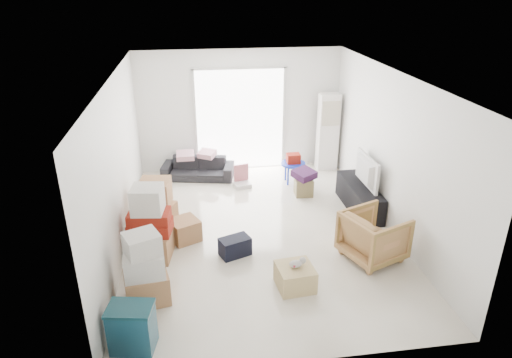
{
  "coord_description": "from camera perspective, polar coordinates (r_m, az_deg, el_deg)",
  "views": [
    {
      "loc": [
        -1.06,
        -6.85,
        4.06
      ],
      "look_at": [
        -0.04,
        0.2,
        0.91
      ],
      "focal_mm": 32.0,
      "sensor_mm": 36.0,
      "label": 1
    }
  ],
  "objects": [
    {
      "name": "loose_box",
      "position": [
        7.79,
        -8.91,
        -6.3
      ],
      "size": [
        0.59,
        0.59,
        0.37
      ],
      "primitive_type": "cube",
      "rotation": [
        0.0,
        0.0,
        0.44
      ],
      "color": "#A37349",
      "rests_on": "room_shell"
    },
    {
      "name": "pillow_right",
      "position": [
        9.98,
        -6.18,
        3.86
      ],
      "size": [
        0.48,
        0.46,
        0.13
      ],
      "primitive_type": "cube",
      "rotation": [
        0.0,
        0.0,
        -0.54
      ],
      "color": "#C8929F",
      "rests_on": "sofa"
    },
    {
      "name": "duffel_bag",
      "position": [
        7.32,
        -2.65,
        -8.44
      ],
      "size": [
        0.54,
        0.43,
        0.3
      ],
      "primitive_type": "cube",
      "rotation": [
        0.0,
        0.0,
        0.37
      ],
      "color": "black",
      "rests_on": "room_shell"
    },
    {
      "name": "pillow_left",
      "position": [
        9.95,
        -8.86,
        3.64
      ],
      "size": [
        0.42,
        0.34,
        0.13
      ],
      "primitive_type": "cube",
      "rotation": [
        0.0,
        0.0,
        -0.01
      ],
      "color": "#C8929F",
      "rests_on": "sofa"
    },
    {
      "name": "armchair",
      "position": [
        7.34,
        14.52,
        -6.66
      ],
      "size": [
        1.03,
        1.06,
        0.86
      ],
      "primitive_type": "imported",
      "rotation": [
        0.0,
        0.0,
        1.95
      ],
      "color": "tan",
      "rests_on": "room_shell"
    },
    {
      "name": "ac_tower",
      "position": [
        10.46,
        8.96,
        5.81
      ],
      "size": [
        0.45,
        0.3,
        1.75
      ],
      "primitive_type": "cube",
      "color": "white",
      "rests_on": "room_shell"
    },
    {
      "name": "box_stack_c",
      "position": [
        8.17,
        -12.35,
        -3.13
      ],
      "size": [
        0.74,
        0.69,
        0.89
      ],
      "rotation": [
        0.0,
        0.0,
        -0.31
      ],
      "color": "#A37349",
      "rests_on": "room_shell"
    },
    {
      "name": "plush_bunny",
      "position": [
        6.53,
        5.2,
        -10.43
      ],
      "size": [
        0.25,
        0.15,
        0.13
      ],
      "rotation": [
        0.0,
        0.0,
        0.43
      ],
      "color": "#B2ADA8",
      "rests_on": "wood_crate"
    },
    {
      "name": "toy_walker",
      "position": [
        9.68,
        -1.8,
        -0.15
      ],
      "size": [
        0.4,
        0.37,
        0.46
      ],
      "rotation": [
        0.0,
        0.0,
        0.24
      ],
      "color": "silver",
      "rests_on": "room_shell"
    },
    {
      "name": "storage_bins",
      "position": [
        5.81,
        -15.22,
        -17.48
      ],
      "size": [
        0.58,
        0.46,
        0.6
      ],
      "rotation": [
        0.0,
        0.0,
        -0.19
      ],
      "color": "navy",
      "rests_on": "room_shell"
    },
    {
      "name": "sofa",
      "position": [
        10.07,
        -7.28,
        1.74
      ],
      "size": [
        1.61,
        0.75,
        0.61
      ],
      "primitive_type": "imported",
      "rotation": [
        0.0,
        0.0,
        -0.2
      ],
      "color": "black",
      "rests_on": "room_shell"
    },
    {
      "name": "kids_table",
      "position": [
        9.75,
        4.66,
        2.12
      ],
      "size": [
        0.53,
        0.53,
        0.65
      ],
      "rotation": [
        0.0,
        0.0,
        0.16
      ],
      "color": "#132DC1",
      "rests_on": "room_shell"
    },
    {
      "name": "television",
      "position": [
        8.75,
        12.99,
        -0.34
      ],
      "size": [
        0.58,
        1.0,
        0.13
      ],
      "primitive_type": "imported",
      "rotation": [
        0.0,
        0.0,
        1.58
      ],
      "color": "black",
      "rests_on": "tv_console"
    },
    {
      "name": "ottoman",
      "position": [
        9.31,
        5.97,
        -0.96
      ],
      "size": [
        0.37,
        0.37,
        0.35
      ],
      "primitive_type": "cube",
      "rotation": [
        0.0,
        0.0,
        -0.06
      ],
      "color": "olive",
      "rests_on": "room_shell"
    },
    {
      "name": "room_shell",
      "position": [
        7.44,
        0.53,
        2.47
      ],
      "size": [
        4.98,
        6.48,
        3.18
      ],
      "color": "white",
      "rests_on": "ground"
    },
    {
      "name": "wood_crate",
      "position": [
        6.65,
        4.91,
        -12.09
      ],
      "size": [
        0.55,
        0.55,
        0.33
      ],
      "primitive_type": "cube",
      "rotation": [
        0.0,
        0.0,
        0.1
      ],
      "color": "#D5BB7B",
      "rests_on": "room_shell"
    },
    {
      "name": "box_stack_b",
      "position": [
        7.28,
        -13.07,
        -5.9
      ],
      "size": [
        0.71,
        0.68,
        1.21
      ],
      "rotation": [
        0.0,
        0.0,
        -0.14
      ],
      "color": "#A37349",
      "rests_on": "room_shell"
    },
    {
      "name": "sliding_door",
      "position": [
        10.27,
        -2.01,
        7.91
      ],
      "size": [
        2.1,
        0.04,
        2.33
      ],
      "color": "white",
      "rests_on": "room_shell"
    },
    {
      "name": "blanket",
      "position": [
        9.21,
        6.03,
        0.43
      ],
      "size": [
        0.53,
        0.53,
        0.14
      ],
      "primitive_type": "cube",
      "rotation": [
        0.0,
        0.0,
        0.51
      ],
      "color": "#462153",
      "rests_on": "ottoman"
    },
    {
      "name": "tv_console",
      "position": [
        8.88,
        12.81,
        -2.2
      ],
      "size": [
        0.45,
        1.5,
        0.5
      ],
      "primitive_type": "cube",
      "color": "black",
      "rests_on": "room_shell"
    },
    {
      "name": "box_stack_a",
      "position": [
        6.38,
        -13.68,
        -11.19
      ],
      "size": [
        0.65,
        0.58,
        1.05
      ],
      "rotation": [
        0.0,
        0.0,
        0.26
      ],
      "color": "#A37349",
      "rests_on": "room_shell"
    }
  ]
}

